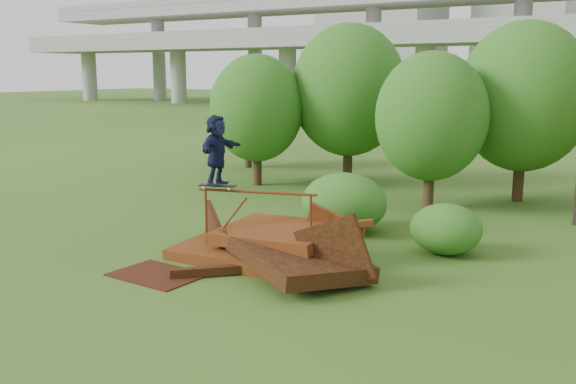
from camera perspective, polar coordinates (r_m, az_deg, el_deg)
The scene contains 14 objects.
ground at distance 13.23m, azimuth -1.54°, elevation -8.54°, with size 240.00×240.00×0.00m, color #2D5116.
scrap_pile at distance 14.60m, azimuth -1.42°, elevation -5.02°, with size 5.61×3.60×1.93m.
grind_rail at distance 14.85m, azimuth -2.77°, elevation -1.55°, with size 2.75×0.85×1.65m.
skateboard at distance 15.07m, azimuth -6.29°, elevation 0.56°, with size 0.91×0.47×0.09m.
skater at distance 14.95m, azimuth -6.35°, elevation 3.72°, with size 1.52×0.48×1.64m, color #131A39.
flat_plate at distance 14.30m, azimuth -11.54°, elevation -7.21°, with size 1.91×1.36×0.03m, color #38160C.
tree_0 at distance 24.73m, azimuth -2.80°, elevation 7.44°, with size 3.57×3.57×5.04m.
tree_1 at distance 25.34m, azimuth 5.44°, elevation 8.99°, with size 4.47×4.47×6.22m.
tree_2 at distance 20.82m, azimuth 12.63°, elevation 6.56°, with size 3.55×3.55×5.01m.
tree_3 at distance 22.91m, azimuth 20.24°, elevation 7.94°, with size 4.35×4.35×6.04m.
tree_6 at distance 29.51m, azimuth -3.61°, elevation 7.70°, with size 3.47×3.47×4.85m.
shrub_left at distance 17.61m, azimuth 5.01°, elevation -0.95°, with size 2.37×2.19×1.64m, color #185416.
shrub_right at distance 15.93m, azimuth 13.86°, elevation -3.22°, with size 1.74×1.60×1.23m, color #185416.
building_right at distance 115.19m, azimuth 20.39°, elevation 14.79°, with size 14.00×14.00×28.00m, color #9E9E99.
Camera 1 is at (6.77, -10.50, 4.34)m, focal length 40.00 mm.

